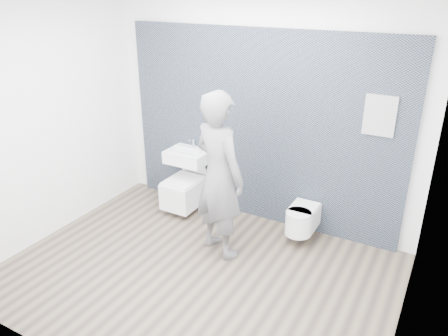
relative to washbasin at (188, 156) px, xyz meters
The scene contains 8 objects.
ground 1.70m from the washbasin, 53.96° to the right, with size 4.00×4.00×0.00m, color brown.
room_shell 1.82m from the washbasin, 53.96° to the right, with size 4.00×4.00×4.00m.
tile_wall 1.19m from the washbasin, 14.62° to the left, with size 3.60×0.06×2.40m, color black.
washbasin is the anchor object (origin of this frame).
toilet_square 0.47m from the washbasin, 90.00° to the right, with size 0.42×0.61×0.79m.
toilet_rounded 1.70m from the washbasin, ahead, with size 0.31×0.53×0.29m.
info_placard 2.43m from the washbasin, ahead, with size 0.33×0.03×0.44m, color silver.
visitor 1.17m from the washbasin, 39.38° to the right, with size 0.69×0.45×1.88m, color slate.
Camera 1 is at (2.12, -3.22, 2.86)m, focal length 35.00 mm.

